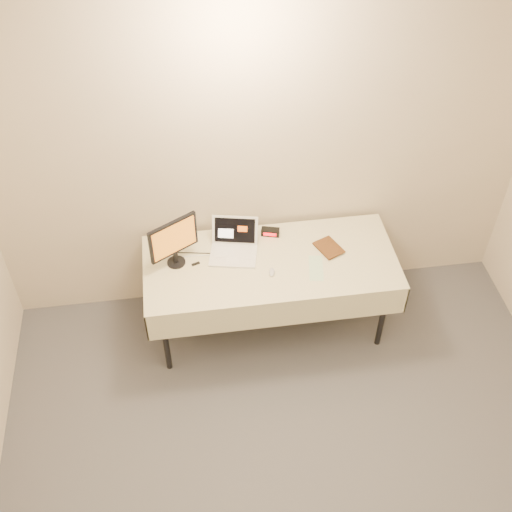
{
  "coord_description": "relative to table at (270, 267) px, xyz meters",
  "views": [
    {
      "loc": [
        -0.57,
        -1.22,
        4.06
      ],
      "look_at": [
        -0.12,
        1.99,
        0.86
      ],
      "focal_mm": 45.0,
      "sensor_mm": 36.0,
      "label": 1
    }
  ],
  "objects": [
    {
      "name": "table",
      "position": [
        0.0,
        0.0,
        0.0
      ],
      "size": [
        1.86,
        0.81,
        0.74
      ],
      "color": "black",
      "rests_on": "ground"
    },
    {
      "name": "usb_dongle",
      "position": [
        -0.55,
        0.05,
        0.07
      ],
      "size": [
        0.06,
        0.04,
        0.01
      ],
      "primitive_type": "cube",
      "rotation": [
        0.0,
        0.0,
        0.32
      ],
      "color": "black",
      "rests_on": "table"
    },
    {
      "name": "back_wall",
      "position": [
        0.0,
        0.45,
        0.67
      ],
      "size": [
        4.0,
        0.1,
        2.7
      ],
      "primitive_type": "cube",
      "color": "beige",
      "rests_on": "ground"
    },
    {
      "name": "laptop",
      "position": [
        -0.25,
        0.15,
        0.12
      ],
      "size": [
        0.4,
        0.39,
        0.23
      ],
      "rotation": [
        0.0,
        0.0,
        -0.21
      ],
      "color": "white",
      "rests_on": "table"
    },
    {
      "name": "book",
      "position": [
        0.38,
        0.04,
        0.17
      ],
      "size": [
        0.15,
        0.08,
        0.21
      ],
      "primitive_type": "imported",
      "rotation": [
        0.0,
        0.0,
        0.41
      ],
      "color": "brown",
      "rests_on": "table"
    },
    {
      "name": "alarm_clock",
      "position": [
        0.04,
        0.29,
        0.09
      ],
      "size": [
        0.15,
        0.09,
        0.06
      ],
      "rotation": [
        0.0,
        0.0,
        -0.27
      ],
      "color": "black",
      "rests_on": "table"
    },
    {
      "name": "monitor",
      "position": [
        -0.68,
        0.08,
        0.29
      ],
      "size": [
        0.34,
        0.21,
        0.4
      ],
      "rotation": [
        0.0,
        0.0,
        0.53
      ],
      "color": "black",
      "rests_on": "table"
    },
    {
      "name": "paper_form",
      "position": [
        0.32,
        -0.11,
        0.06
      ],
      "size": [
        0.14,
        0.27,
        0.0
      ],
      "primitive_type": "cube",
      "rotation": [
        0.0,
        0.0,
        -0.17
      ],
      "color": "#C2EABA",
      "rests_on": "table"
    },
    {
      "name": "clicker",
      "position": [
        -0.01,
        -0.12,
        0.07
      ],
      "size": [
        0.06,
        0.09,
        0.02
      ],
      "primitive_type": "ellipsoid",
      "rotation": [
        0.0,
        0.0,
        -0.2
      ],
      "color": "#BBBBBE",
      "rests_on": "table"
    }
  ]
}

